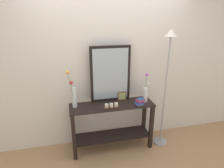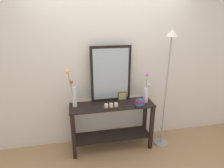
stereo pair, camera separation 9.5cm
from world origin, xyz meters
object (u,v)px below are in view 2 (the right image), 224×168
object	(u,v)px
tall_vase_left	(74,94)
mirror_leaning	(111,74)
floor_lamp	(168,72)
picture_frame_small	(122,96)
book_stack	(140,103)
console_table	(112,122)
vase_right	(146,94)
candle_tray	(111,106)

from	to	relation	value
tall_vase_left	mirror_leaning	bearing A→B (deg)	11.01
mirror_leaning	floor_lamp	bearing A→B (deg)	-15.12
picture_frame_small	book_stack	xyz separation A→B (m)	(0.21, -0.26, -0.01)
console_table	picture_frame_small	xyz separation A→B (m)	(0.20, 0.13, 0.38)
console_table	picture_frame_small	bearing A→B (deg)	33.12
tall_vase_left	picture_frame_small	size ratio (longest dim) A/B	4.21
tall_vase_left	floor_lamp	world-z (taller)	floor_lamp
book_stack	picture_frame_small	bearing A→B (deg)	129.44
tall_vase_left	book_stack	bearing A→B (deg)	-10.11
book_stack	floor_lamp	distance (m)	0.63
mirror_leaning	book_stack	size ratio (longest dim) A/B	6.33
book_stack	floor_lamp	bearing A→B (deg)	7.93
book_stack	floor_lamp	xyz separation A→B (m)	(0.44, 0.06, 0.44)
vase_right	floor_lamp	world-z (taller)	floor_lamp
vase_right	floor_lamp	bearing A→B (deg)	-8.70
tall_vase_left	book_stack	xyz separation A→B (m)	(0.98, -0.17, -0.15)
floor_lamp	console_table	bearing A→B (deg)	175.60
tall_vase_left	picture_frame_small	xyz separation A→B (m)	(0.77, 0.08, -0.13)
candle_tray	floor_lamp	bearing A→B (deg)	2.04
tall_vase_left	candle_tray	size ratio (longest dim) A/B	2.41
vase_right	candle_tray	distance (m)	0.59
vase_right	book_stack	size ratio (longest dim) A/B	3.43
vase_right	console_table	bearing A→B (deg)	178.09
tall_vase_left	floor_lamp	bearing A→B (deg)	-4.52
tall_vase_left	floor_lamp	size ratio (longest dim) A/B	0.31
vase_right	picture_frame_small	bearing A→B (deg)	157.02
candle_tray	book_stack	bearing A→B (deg)	-3.98
tall_vase_left	vase_right	size ratio (longest dim) A/B	1.22
candle_tray	picture_frame_small	distance (m)	0.32
mirror_leaning	candle_tray	size ratio (longest dim) A/B	3.63
mirror_leaning	vase_right	distance (m)	0.63
console_table	book_stack	world-z (taller)	book_stack
mirror_leaning	vase_right	xyz separation A→B (m)	(0.53, -0.18, -0.30)
mirror_leaning	floor_lamp	distance (m)	0.87
tall_vase_left	book_stack	world-z (taller)	tall_vase_left
console_table	candle_tray	xyz separation A→B (m)	(-0.03, -0.10, 0.34)
console_table	mirror_leaning	size ratio (longest dim) A/B	1.48
picture_frame_small	tall_vase_left	bearing A→B (deg)	-173.97
mirror_leaning	tall_vase_left	world-z (taller)	mirror_leaning
console_table	book_stack	xyz separation A→B (m)	(0.41, -0.13, 0.36)
console_table	picture_frame_small	world-z (taller)	picture_frame_small
console_table	mirror_leaning	xyz separation A→B (m)	(0.01, 0.16, 0.75)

